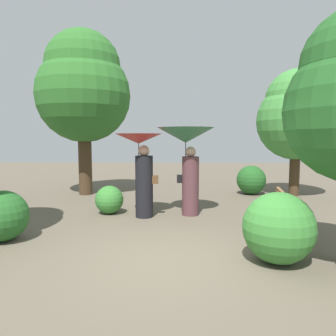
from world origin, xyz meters
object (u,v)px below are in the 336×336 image
object	(u,v)px
person_left	(141,161)
tree_mid_left	(83,87)
park_bench	(274,208)
tree_near_right	(297,114)
person_right	(187,148)

from	to	relation	value
person_left	tree_mid_left	world-z (taller)	tree_mid_left
person_left	tree_mid_left	bearing A→B (deg)	43.36
park_bench	tree_near_right	distance (m)	5.14
person_left	park_bench	xyz separation A→B (m)	(2.80, -1.25, -0.84)
person_left	tree_near_right	xyz separation A→B (m)	(4.74, 3.00, 1.32)
tree_near_right	park_bench	bearing A→B (deg)	-114.57
person_right	tree_near_right	size ratio (longest dim) A/B	0.52
park_bench	tree_near_right	world-z (taller)	tree_near_right
person_left	tree_near_right	distance (m)	5.76
person_left	person_right	world-z (taller)	person_right
person_right	tree_mid_left	distance (m)	4.78
park_bench	tree_mid_left	size ratio (longest dim) A/B	0.29
park_bench	tree_mid_left	bearing A→B (deg)	-121.62
person_left	park_bench	distance (m)	3.18
person_right	park_bench	size ratio (longest dim) A/B	1.39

